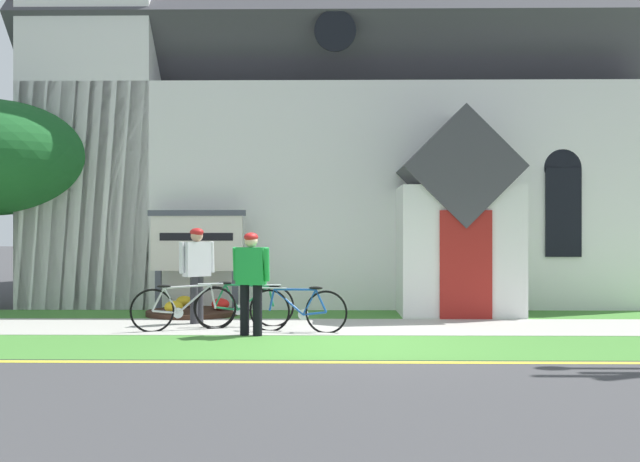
# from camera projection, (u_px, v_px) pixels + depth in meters

# --- Properties ---
(ground) EXTENTS (140.00, 140.00, 0.00)m
(ground) POSITION_uv_depth(u_px,v_px,m) (346.00, 314.00, 15.19)
(ground) COLOR #3D3D3F
(sidewalk_slab) EXTENTS (32.00, 2.27, 0.01)m
(sidewalk_slab) POSITION_uv_depth(u_px,v_px,m) (336.00, 327.00, 13.12)
(sidewalk_slab) COLOR #A8A59E
(sidewalk_slab) RESTS_ON ground
(grass_verge) EXTENTS (32.00, 2.28, 0.01)m
(grass_verge) POSITION_uv_depth(u_px,v_px,m) (337.00, 347.00, 10.84)
(grass_verge) COLOR #427F33
(grass_verge) RESTS_ON ground
(church_lawn) EXTENTS (24.00, 1.62, 0.01)m
(church_lawn) POSITION_uv_depth(u_px,v_px,m) (335.00, 314.00, 15.06)
(church_lawn) COLOR #427F33
(church_lawn) RESTS_ON ground
(curb_paint_stripe) EXTENTS (28.00, 0.16, 0.01)m
(curb_paint_stripe) POSITION_uv_depth(u_px,v_px,m) (338.00, 362.00, 9.55)
(curb_paint_stripe) COLOR yellow
(curb_paint_stripe) RESTS_ON ground
(church_building) EXTENTS (14.39, 12.59, 13.37)m
(church_building) POSITION_uv_depth(u_px,v_px,m) (322.00, 124.00, 20.96)
(church_building) COLOR white
(church_building) RESTS_ON ground
(church_sign) EXTENTS (2.06, 0.24, 2.14)m
(church_sign) POSITION_uv_depth(u_px,v_px,m) (197.00, 245.00, 15.44)
(church_sign) COLOR #474C56
(church_sign) RESTS_ON ground
(flower_bed) EXTENTS (1.84, 1.84, 0.34)m
(flower_bed) POSITION_uv_depth(u_px,v_px,m) (192.00, 311.00, 14.95)
(flower_bed) COLOR #382319
(flower_bed) RESTS_ON ground
(bicycle_orange) EXTENTS (1.68, 0.46, 0.79)m
(bicycle_orange) POSITION_uv_depth(u_px,v_px,m) (298.00, 310.00, 12.44)
(bicycle_orange) COLOR black
(bicycle_orange) RESTS_ON ground
(bicycle_red) EXTENTS (1.72, 0.69, 0.82)m
(bicycle_red) POSITION_uv_depth(u_px,v_px,m) (184.00, 308.00, 12.65)
(bicycle_red) COLOR black
(bicycle_red) RESTS_ON ground
(bicycle_white) EXTENTS (1.77, 0.30, 0.82)m
(bicycle_white) POSITION_uv_depth(u_px,v_px,m) (244.00, 305.00, 13.12)
(bicycle_white) COLOR black
(bicycle_white) RESTS_ON ground
(cyclist_in_orange_jersey) EXTENTS (0.58, 0.49, 1.75)m
(cyclist_in_orange_jersey) POSITION_uv_depth(u_px,v_px,m) (197.00, 267.00, 13.53)
(cyclist_in_orange_jersey) COLOR #2D2D33
(cyclist_in_orange_jersey) RESTS_ON ground
(cyclist_in_red_jersey) EXTENTS (0.62, 0.43, 1.67)m
(cyclist_in_red_jersey) POSITION_uv_depth(u_px,v_px,m) (251.00, 275.00, 12.00)
(cyclist_in_red_jersey) COLOR black
(cyclist_in_red_jersey) RESTS_ON ground
(roadside_conifer) EXTENTS (2.93, 2.93, 7.99)m
(roadside_conifer) POSITION_uv_depth(u_px,v_px,m) (589.00, 99.00, 18.06)
(roadside_conifer) COLOR #4C3823
(roadside_conifer) RESTS_ON ground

